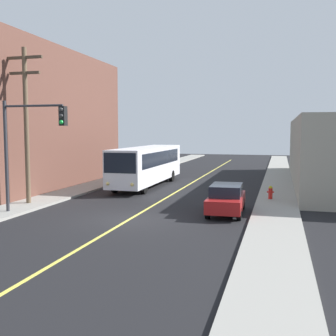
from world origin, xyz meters
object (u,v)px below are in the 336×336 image
object	(u,v)px
city_bus	(147,164)
parked_car_red	(226,199)
utility_pole_near	(26,118)
traffic_signal_left_corner	(30,135)
fire_hydrant	(270,192)

from	to	relation	value
city_bus	parked_car_red	world-z (taller)	city_bus
utility_pole_near	parked_car_red	bearing A→B (deg)	2.74
city_bus	traffic_signal_left_corner	distance (m)	13.32
city_bus	fire_hydrant	world-z (taller)	city_bus
city_bus	fire_hydrant	bearing A→B (deg)	-26.18
parked_car_red	traffic_signal_left_corner	size ratio (longest dim) A/B	0.74
parked_car_red	traffic_signal_left_corner	xyz separation A→B (m)	(-10.02, -3.14, 3.46)
traffic_signal_left_corner	fire_hydrant	xyz separation A→B (m)	(12.26, 7.99, -3.72)
city_bus	fire_hydrant	distance (m)	11.18
traffic_signal_left_corner	utility_pole_near	bearing A→B (deg)	127.47
parked_car_red	fire_hydrant	xyz separation A→B (m)	(2.24, 4.84, -0.26)
city_bus	utility_pole_near	world-z (taller)	utility_pole_near
parked_car_red	utility_pole_near	distance (m)	12.80
traffic_signal_left_corner	city_bus	bearing A→B (deg)	79.94
utility_pole_near	fire_hydrant	xyz separation A→B (m)	(14.23, 5.42, -4.71)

